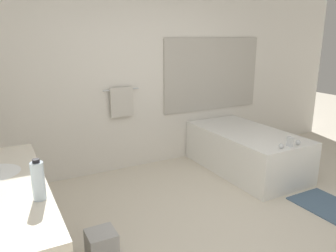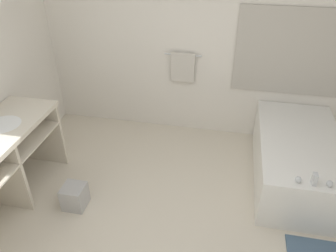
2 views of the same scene
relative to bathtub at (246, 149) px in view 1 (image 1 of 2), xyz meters
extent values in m
plane|color=beige|center=(-1.21, -1.34, -0.31)|extent=(16.00, 16.00, 0.00)
cube|color=white|center=(-1.21, 0.89, 1.04)|extent=(7.40, 0.06, 2.70)
cube|color=#B7B2A8|center=(0.00, 0.85, 0.96)|extent=(1.70, 0.02, 1.10)
cylinder|color=silver|center=(-1.51, 0.82, 0.84)|extent=(0.50, 0.02, 0.02)
cube|color=beige|center=(-1.51, 0.81, 0.67)|extent=(0.32, 0.04, 0.40)
cube|color=beige|center=(-3.09, -1.10, 0.31)|extent=(0.59, 1.58, 0.02)
cube|color=beige|center=(-3.09, -1.10, 0.11)|extent=(0.57, 0.04, 0.85)
cube|color=beige|center=(-3.09, -0.29, 0.11)|extent=(0.57, 0.04, 0.85)
cylinder|color=beige|center=(-3.05, -1.51, 0.39)|extent=(0.13, 0.46, 0.13)
cylinder|color=beige|center=(-3.05, -0.68, 0.39)|extent=(0.13, 0.46, 0.13)
cube|color=white|center=(0.00, 0.00, -0.03)|extent=(0.92, 1.70, 0.57)
ellipsoid|color=white|center=(0.00, 0.00, 0.11)|extent=(0.66, 1.22, 0.30)
cube|color=silver|center=(0.00, -0.75, 0.32)|extent=(0.04, 0.07, 0.12)
sphere|color=silver|center=(-0.14, -0.75, 0.29)|extent=(0.06, 0.06, 0.06)
sphere|color=silver|center=(0.14, -0.75, 0.29)|extent=(0.06, 0.06, 0.06)
cylinder|color=silver|center=(-2.86, -1.41, 0.70)|extent=(0.08, 0.08, 0.23)
cylinder|color=black|center=(-2.86, -1.41, 0.83)|extent=(0.04, 0.04, 0.02)
cube|color=#B2B2B2|center=(-2.38, -0.96, -0.18)|extent=(0.24, 0.24, 0.27)
cube|color=slate|center=(0.11, -1.24, -0.31)|extent=(0.54, 0.66, 0.02)
camera|label=1|loc=(-3.02, -3.31, 1.51)|focal=35.00mm
camera|label=2|loc=(-0.88, -3.27, 2.37)|focal=35.00mm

